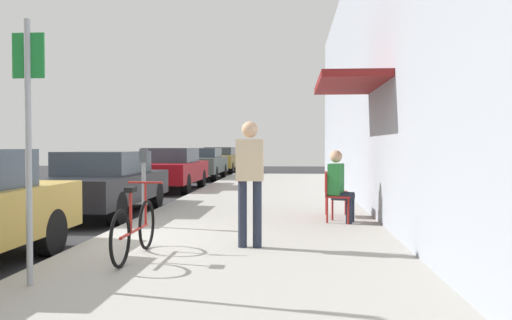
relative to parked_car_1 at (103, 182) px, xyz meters
name	(u,v)px	position (x,y,z in m)	size (l,w,h in m)	color
ground_plane	(91,247)	(1.10, -3.39, -0.71)	(60.00, 60.00, 0.00)	#2D2D30
sidewalk_slab	(253,224)	(3.35, -1.39, -0.65)	(4.50, 32.00, 0.12)	#9E9B93
building_facade	(388,51)	(5.75, -1.39, 2.46)	(1.40, 32.00, 6.35)	#999EA8
parked_car_1	(103,182)	(0.00, 0.00, 0.00)	(1.80, 4.40, 1.37)	black
parked_car_2	(171,168)	(0.00, 6.17, 0.02)	(1.80, 4.40, 1.42)	maroon
parked_car_3	(202,163)	(0.00, 11.96, 0.02)	(1.80, 4.40, 1.39)	#47514C
parked_car_4	(220,159)	(0.00, 17.64, 0.03)	(1.80, 4.40, 1.41)	#A58433
parking_meter	(144,181)	(1.55, -2.21, 0.18)	(0.12, 0.10, 1.32)	slate
street_sign	(29,131)	(1.50, -5.92, 0.93)	(0.32, 0.06, 2.60)	gray
bicycle_0	(135,228)	(2.14, -4.61, -0.23)	(0.46, 1.71, 0.90)	black
cafe_chair_0	(336,194)	(4.84, -1.44, -0.09)	(0.56, 0.56, 0.87)	maroon
seated_patron_0	(339,183)	(4.89, -1.46, 0.11)	(0.51, 0.47, 1.29)	#232838
cafe_chair_1	(332,190)	(4.83, -0.66, -0.09)	(0.45, 0.45, 0.87)	maroon
pedestrian_standing	(250,173)	(3.49, -3.87, 0.41)	(0.36, 0.22, 1.70)	#232838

